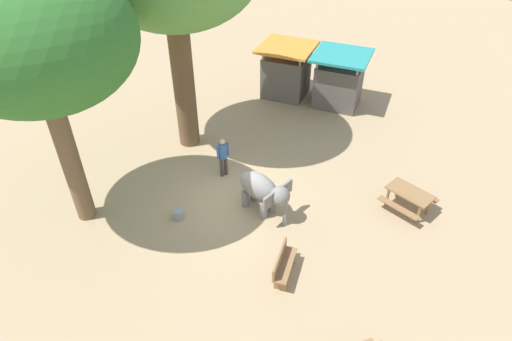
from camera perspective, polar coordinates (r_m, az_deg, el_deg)
ground_plane at (r=15.49m, az=-3.10°, el=-4.07°), size 60.00×60.00×0.00m
elephant at (r=14.51m, az=0.95°, el=-2.60°), size 2.07×1.59×1.44m
person_handler at (r=16.13m, az=-4.33°, el=2.09°), size 0.32×0.44×1.62m
shade_tree_secondary at (r=12.97m, az=-27.35°, el=15.18°), size 5.64×5.17×8.24m
wooden_bench at (r=12.88m, az=3.56°, el=-12.08°), size 0.51×1.43×0.88m
picnic_table_far at (r=15.68m, az=19.39°, el=-3.17°), size 1.98×1.97×0.78m
market_stall_orange at (r=21.72m, az=3.95°, el=12.56°), size 2.50×2.50×2.52m
market_stall_teal at (r=21.14m, az=10.75°, el=11.26°), size 2.50×2.50×2.52m
feed_bucket at (r=14.99m, az=-10.05°, el=-5.61°), size 0.36×0.36×0.32m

